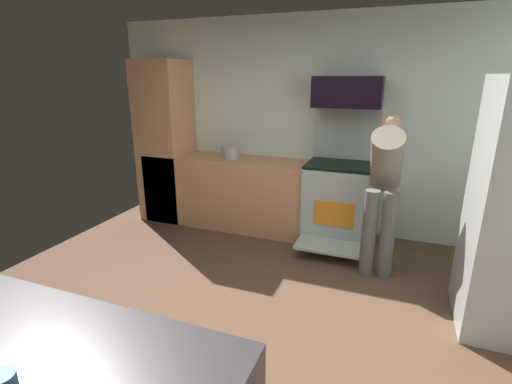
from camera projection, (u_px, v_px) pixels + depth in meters
name	position (u px, v px, depth m)	size (l,w,h in m)	color
ground_plane	(237.00, 331.00, 2.93)	(5.20, 4.80, 0.02)	brown
wall_back	(312.00, 127.00, 4.62)	(5.20, 0.12, 2.60)	silver
lower_cabinet_run	(235.00, 192.00, 4.86)	(2.40, 0.60, 0.90)	tan
cabinet_column	(166.00, 142.00, 5.02)	(0.60, 0.60, 2.10)	tan
oven_range	(339.00, 200.00, 4.37)	(0.76, 1.00, 1.57)	#AFBFBA
microwave	(348.00, 92.00, 4.09)	(0.74, 0.38, 0.34)	black
person_cook	(384.00, 183.00, 3.60)	(0.31, 0.67, 1.54)	#5D5D5D
stock_pot	(230.00, 152.00, 4.72)	(0.23, 0.23, 0.16)	#B1B2B9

